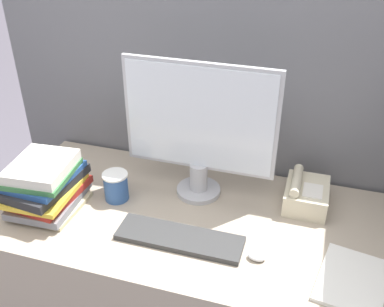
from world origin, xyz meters
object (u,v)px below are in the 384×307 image
(monitor, at_px, (199,130))
(keyboard, at_px, (179,238))
(desk_telephone, at_px, (306,194))
(book_stack, at_px, (46,185))
(coffee_cup, at_px, (116,186))
(mouse, at_px, (257,256))

(monitor, bearing_deg, keyboard, -86.93)
(desk_telephone, bearing_deg, keyboard, -140.09)
(book_stack, bearing_deg, coffee_cup, 28.33)
(keyboard, xyz_separation_m, mouse, (0.27, -0.01, 0.00))
(monitor, height_order, book_stack, monitor)
(coffee_cup, bearing_deg, desk_telephone, 13.85)
(desk_telephone, bearing_deg, coffee_cup, -166.15)
(keyboard, bearing_deg, monitor, 93.07)
(coffee_cup, distance_m, desk_telephone, 0.72)
(mouse, height_order, book_stack, book_stack)
(mouse, bearing_deg, desk_telephone, 70.16)
(keyboard, xyz_separation_m, book_stack, (-0.53, 0.04, 0.09))
(mouse, relative_size, coffee_cup, 0.53)
(coffee_cup, xyz_separation_m, desk_telephone, (0.70, 0.17, -0.01))
(keyboard, distance_m, mouse, 0.27)
(mouse, xyz_separation_m, coffee_cup, (-0.58, 0.17, 0.05))
(coffee_cup, height_order, desk_telephone, desk_telephone)
(mouse, distance_m, coffee_cup, 0.60)
(coffee_cup, relative_size, book_stack, 0.36)
(coffee_cup, bearing_deg, keyboard, -26.84)
(coffee_cup, height_order, book_stack, book_stack)
(keyboard, xyz_separation_m, coffee_cup, (-0.31, 0.16, 0.05))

